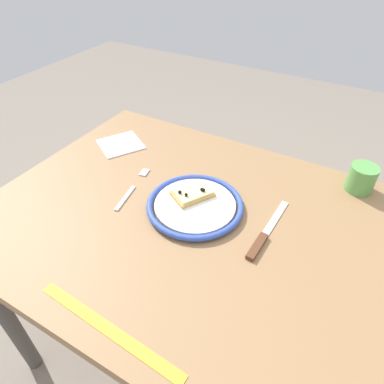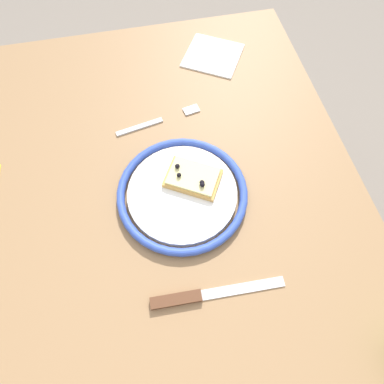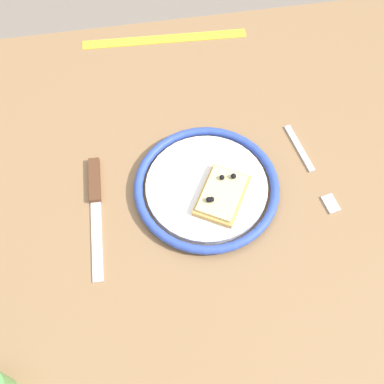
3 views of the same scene
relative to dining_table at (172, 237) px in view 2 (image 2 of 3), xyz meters
name	(u,v)px [view 2 (image 2 of 3)]	position (x,y,z in m)	size (l,w,h in m)	color
ground_plane	(181,290)	(0.00, 0.00, -0.63)	(6.00, 6.00, 0.00)	gray
dining_table	(172,237)	(0.00, 0.00, 0.00)	(1.19, 0.82, 0.71)	#936D47
plate	(182,193)	(-0.06, 0.04, 0.09)	(0.26, 0.26, 0.02)	white
pizza_slice_near	(193,178)	(-0.08, 0.06, 0.10)	(0.12, 0.13, 0.03)	tan
knife	(195,296)	(0.15, 0.02, 0.08)	(0.03, 0.24, 0.01)	silver
fork	(159,120)	(-0.25, 0.02, 0.08)	(0.06, 0.20, 0.00)	silver
napkin	(213,55)	(-0.44, 0.19, 0.08)	(0.13, 0.14, 0.00)	white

